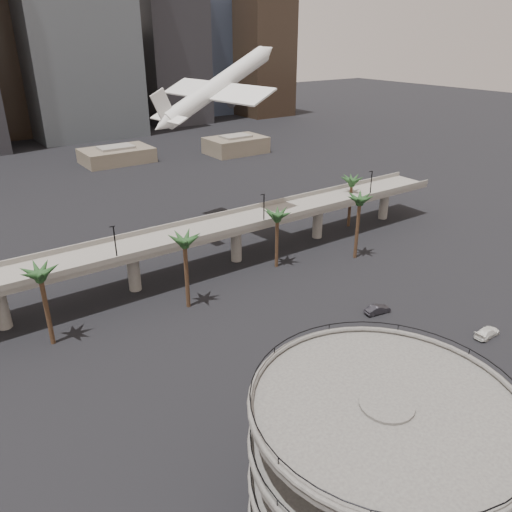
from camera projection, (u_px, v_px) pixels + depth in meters
ground at (422, 452)px, 55.92m from camera, size 700.00×700.00×0.00m
parking_ramp at (379, 463)px, 42.06m from camera, size 22.20×22.20×17.35m
overpass at (187, 239)px, 93.84m from camera, size 130.00×9.30×14.70m
palm_trees at (261, 219)px, 92.47m from camera, size 76.40×18.40×14.00m
low_buildings at (81, 165)px, 164.29m from camera, size 135.00×27.50×6.80m
skyline at (30, 26)px, 207.02m from camera, size 269.00×86.00×122.32m
airborne_jet at (217, 87)px, 101.86m from camera, size 32.77×30.31×17.14m
car_a at (380, 364)px, 69.44m from camera, size 5.31×3.51×1.68m
car_b at (377, 309)px, 83.12m from camera, size 4.75×2.35×1.50m
car_c at (487, 332)px, 76.85m from camera, size 5.02×2.17×1.44m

